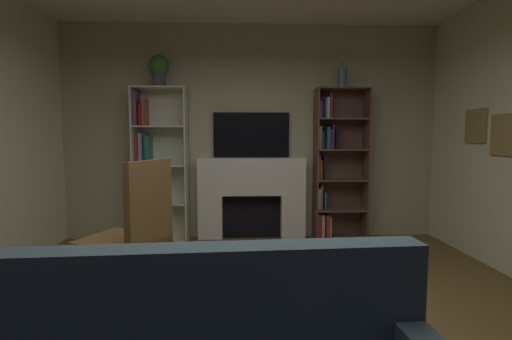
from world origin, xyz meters
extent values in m
cube|color=#B0AE89|center=(0.00, 2.73, 1.45)|extent=(5.18, 0.06, 2.89)
cube|color=olive|center=(2.51, 1.23, 1.41)|extent=(0.03, 0.42, 0.42)
cube|color=#4D6AA3|center=(2.50, 1.23, 1.41)|extent=(0.01, 0.36, 0.36)
cube|color=olive|center=(2.51, 1.72, 1.51)|extent=(0.03, 0.37, 0.38)
cube|color=slate|center=(2.50, 1.72, 1.51)|extent=(0.01, 0.31, 0.32)
cube|color=white|center=(-0.56, 2.57, 0.30)|extent=(0.32, 0.25, 0.61)
cube|color=white|center=(0.56, 2.57, 0.30)|extent=(0.32, 0.25, 0.61)
cube|color=white|center=(0.00, 2.57, 0.86)|extent=(1.44, 0.25, 0.50)
cube|color=black|center=(0.00, 2.66, 0.30)|extent=(0.79, 0.08, 0.61)
cube|color=#524D4D|center=(0.00, 2.29, 0.01)|extent=(1.54, 0.30, 0.03)
cube|color=black|center=(0.00, 2.67, 1.41)|extent=(1.02, 0.06, 0.61)
cube|color=silver|center=(-1.54, 2.54, 1.02)|extent=(0.02, 0.32, 2.03)
cube|color=silver|center=(-0.86, 2.54, 1.02)|extent=(0.02, 0.32, 2.03)
cube|color=silver|center=(-1.20, 2.69, 1.02)|extent=(0.70, 0.02, 2.03)
cube|color=silver|center=(-1.20, 2.54, 0.01)|extent=(0.66, 0.32, 0.02)
cube|color=#624073|center=(-1.51, 2.56, 0.17)|extent=(0.03, 0.24, 0.30)
cube|color=olive|center=(-1.47, 2.56, 0.20)|extent=(0.04, 0.25, 0.37)
cube|color=#A8291C|center=(-1.43, 2.56, 0.17)|extent=(0.03, 0.24, 0.30)
cube|color=olive|center=(-1.39, 2.55, 0.19)|extent=(0.03, 0.26, 0.34)
cube|color=silver|center=(-1.20, 2.54, 0.51)|extent=(0.66, 0.32, 0.02)
cube|color=#33764E|center=(-1.51, 2.54, 0.71)|extent=(0.02, 0.27, 0.39)
cube|color=beige|center=(-1.47, 2.56, 0.70)|extent=(0.02, 0.25, 0.36)
cube|color=#4B3278|center=(-1.44, 2.56, 0.65)|extent=(0.03, 0.25, 0.28)
cube|color=#26653F|center=(-1.40, 2.58, 0.71)|extent=(0.04, 0.20, 0.39)
cube|color=#303C99|center=(-1.34, 2.58, 0.65)|extent=(0.04, 0.20, 0.27)
cube|color=#285590|center=(-1.29, 2.58, 0.69)|extent=(0.04, 0.20, 0.34)
cube|color=silver|center=(-1.20, 2.54, 1.02)|extent=(0.66, 0.32, 0.02)
cube|color=#B62933|center=(-1.51, 2.59, 1.22)|extent=(0.03, 0.19, 0.39)
cube|color=beige|center=(-1.46, 2.59, 1.23)|extent=(0.04, 0.18, 0.41)
cube|color=#24469B|center=(-1.41, 2.58, 1.23)|extent=(0.04, 0.20, 0.40)
cube|color=#296C4F|center=(-1.35, 2.55, 1.22)|extent=(0.04, 0.27, 0.38)
cube|color=silver|center=(-1.20, 2.54, 1.52)|extent=(0.66, 0.32, 0.02)
cube|color=#664176|center=(-1.50, 2.56, 1.75)|extent=(0.04, 0.24, 0.44)
cube|color=red|center=(-1.44, 2.57, 1.67)|extent=(0.04, 0.22, 0.27)
cube|color=brown|center=(-1.39, 2.55, 1.71)|extent=(0.04, 0.26, 0.35)
cube|color=silver|center=(-1.20, 2.54, 2.02)|extent=(0.66, 0.32, 0.02)
cube|color=brown|center=(0.86, 2.54, 1.02)|extent=(0.02, 0.33, 2.03)
cube|color=brown|center=(1.54, 2.54, 1.02)|extent=(0.02, 0.33, 2.03)
cube|color=brown|center=(1.20, 2.69, 1.02)|extent=(0.70, 0.02, 2.03)
cube|color=brown|center=(1.20, 2.54, 0.01)|extent=(0.66, 0.33, 0.02)
cube|color=#A63521|center=(0.90, 2.55, 0.19)|extent=(0.04, 0.26, 0.33)
cube|color=beige|center=(0.96, 2.57, 0.18)|extent=(0.04, 0.22, 0.33)
cube|color=#B73124|center=(1.02, 2.55, 0.18)|extent=(0.04, 0.26, 0.33)
cube|color=beige|center=(1.07, 2.58, 0.16)|extent=(0.03, 0.19, 0.29)
cube|color=brown|center=(1.20, 2.54, 0.41)|extent=(0.66, 0.33, 0.02)
cube|color=beige|center=(0.90, 2.57, 0.56)|extent=(0.04, 0.23, 0.28)
cube|color=olive|center=(0.94, 2.57, 0.59)|extent=(0.02, 0.22, 0.34)
cube|color=navy|center=(0.98, 2.55, 0.53)|extent=(0.02, 0.27, 0.24)
cube|color=brown|center=(1.20, 2.54, 0.81)|extent=(0.66, 0.33, 0.02)
cube|color=#B03522|center=(0.90, 2.57, 0.98)|extent=(0.03, 0.22, 0.33)
cube|color=brown|center=(0.93, 2.58, 0.95)|extent=(0.03, 0.21, 0.26)
cube|color=black|center=(0.97, 2.58, 0.98)|extent=(0.02, 0.20, 0.32)
cube|color=brown|center=(1.20, 2.54, 1.22)|extent=(0.66, 0.33, 0.02)
cube|color=olive|center=(0.90, 2.55, 1.38)|extent=(0.04, 0.26, 0.30)
cube|color=navy|center=(0.95, 2.59, 1.34)|extent=(0.03, 0.18, 0.23)
cube|color=#2E4C7E|center=(1.00, 2.54, 1.37)|extent=(0.03, 0.27, 0.29)
cube|color=#4D346F|center=(1.05, 2.58, 1.36)|extent=(0.04, 0.21, 0.26)
cube|color=#5A2E69|center=(1.09, 2.59, 1.39)|extent=(0.02, 0.19, 0.33)
cube|color=black|center=(1.13, 2.56, 1.38)|extent=(0.03, 0.23, 0.30)
cube|color=brown|center=(1.20, 2.54, 1.62)|extent=(0.66, 0.33, 0.02)
cube|color=#622F80|center=(0.90, 2.55, 1.74)|extent=(0.03, 0.27, 0.22)
cube|color=black|center=(0.93, 2.57, 1.75)|extent=(0.03, 0.23, 0.23)
cube|color=#235492|center=(0.97, 2.57, 1.77)|extent=(0.02, 0.21, 0.27)
cube|color=beige|center=(1.01, 2.58, 1.77)|extent=(0.04, 0.21, 0.28)
cube|color=red|center=(1.05, 2.58, 1.80)|extent=(0.02, 0.19, 0.33)
cube|color=brown|center=(1.20, 2.54, 2.02)|extent=(0.66, 0.33, 0.02)
cylinder|color=#4C4757|center=(-1.20, 2.55, 2.12)|extent=(0.15, 0.15, 0.18)
sphere|color=#3D763A|center=(-1.20, 2.55, 2.31)|extent=(0.26, 0.26, 0.26)
cylinder|color=slate|center=(1.20, 2.55, 2.16)|extent=(0.11, 0.11, 0.27)
cylinder|color=#4C7F3F|center=(1.20, 2.55, 2.36)|extent=(0.01, 0.01, 0.13)
sphere|color=silver|center=(1.20, 2.55, 2.42)|extent=(0.04, 0.04, 0.04)
cylinder|color=#4C7F3F|center=(1.20, 2.54, 2.38)|extent=(0.01, 0.01, 0.16)
sphere|color=silver|center=(1.20, 2.54, 2.46)|extent=(0.04, 0.04, 0.04)
cube|color=#42555C|center=(-0.29, -0.90, 0.67)|extent=(1.86, 0.27, 0.53)
cylinder|color=brown|center=(-0.98, 0.37, 0.23)|extent=(0.04, 0.04, 0.46)
cylinder|color=brown|center=(-0.78, 0.84, 0.23)|extent=(0.04, 0.04, 0.46)
cylinder|color=brown|center=(-1.51, 0.60, 0.23)|extent=(0.04, 0.04, 0.46)
cylinder|color=brown|center=(-1.32, 1.07, 0.23)|extent=(0.04, 0.04, 0.46)
cube|color=#A77940|center=(-1.15, 0.72, 0.50)|extent=(0.79, 0.75, 0.08)
cube|color=brown|center=(-1.15, 0.72, 0.44)|extent=(0.79, 0.75, 0.04)
cube|color=brown|center=(-0.89, 0.61, 0.83)|extent=(0.27, 0.53, 0.74)
cube|color=brown|center=(-0.27, -0.36, 0.39)|extent=(0.84, 0.41, 0.04)
cylinder|color=brown|center=(-0.66, -0.18, 0.19)|extent=(0.05, 0.05, 0.37)
cylinder|color=brown|center=(0.13, -0.18, 0.19)|extent=(0.05, 0.05, 0.37)
camera|label=1|loc=(-0.14, -2.42, 1.39)|focal=26.18mm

